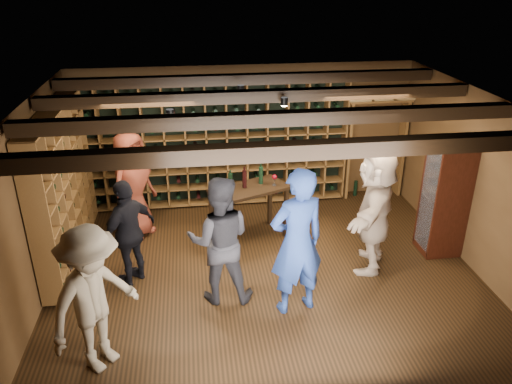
{
  "coord_description": "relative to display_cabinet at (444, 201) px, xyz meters",
  "views": [
    {
      "loc": [
        -0.95,
        -6.04,
        4.06
      ],
      "look_at": [
        -0.11,
        0.2,
        1.17
      ],
      "focal_mm": 35.0,
      "sensor_mm": 36.0,
      "label": 1
    }
  ],
  "objects": [
    {
      "name": "wine_rack_left",
      "position": [
        -5.54,
        0.62,
        0.29
      ],
      "size": [
        0.3,
        2.65,
        2.2
      ],
      "color": "brown",
      "rests_on": "ground"
    },
    {
      "name": "display_cabinet",
      "position": [
        0.0,
        0.0,
        0.0
      ],
      "size": [
        0.55,
        0.5,
        1.75
      ],
      "color": "black",
      "rests_on": "ground"
    },
    {
      "name": "tasting_table",
      "position": [
        -2.83,
        0.77,
        -0.07
      ],
      "size": [
        1.32,
        1.0,
        1.17
      ],
      "rotation": [
        0.0,
        0.0,
        0.4
      ],
      "color": "black",
      "rests_on": "ground"
    },
    {
      "name": "crate_shelf",
      "position": [
        -0.31,
        2.12,
        0.71
      ],
      "size": [
        1.2,
        0.32,
        2.07
      ],
      "color": "brown",
      "rests_on": "ground"
    },
    {
      "name": "guest_red_floral",
      "position": [
        -4.64,
        1.15,
        0.02
      ],
      "size": [
        0.94,
        1.02,
        1.75
      ],
      "primitive_type": "imported",
      "rotation": [
        0.0,
        0.0,
        0.97
      ],
      "color": "maroon",
      "rests_on": "ground"
    },
    {
      "name": "room_shell",
      "position": [
        -2.71,
        -0.15,
        1.56
      ],
      "size": [
        6.0,
        6.0,
        6.0
      ],
      "color": "brown",
      "rests_on": "ground"
    },
    {
      "name": "ground",
      "position": [
        -2.71,
        -0.2,
        -0.86
      ],
      "size": [
        6.0,
        6.0,
        0.0
      ],
      "primitive_type": "plane",
      "color": "black",
      "rests_on": "ground"
    },
    {
      "name": "wine_rack_back",
      "position": [
        -3.24,
        2.13,
        0.29
      ],
      "size": [
        4.65,
        0.3,
        2.2
      ],
      "color": "brown",
      "rests_on": "ground"
    },
    {
      "name": "guest_khaki",
      "position": [
        -4.78,
        -1.78,
        0.0
      ],
      "size": [
        1.2,
        1.26,
        1.72
      ],
      "primitive_type": "imported",
      "rotation": [
        0.0,
        0.0,
        0.87
      ],
      "color": "#84755B",
      "rests_on": "ground"
    },
    {
      "name": "man_grey_suit",
      "position": [
        -3.39,
        -0.74,
        0.01
      ],
      "size": [
        0.91,
        0.74,
        1.73
      ],
      "primitive_type": "imported",
      "rotation": [
        0.0,
        0.0,
        3.04
      ],
      "color": "black",
      "rests_on": "ground"
    },
    {
      "name": "guest_woman_black",
      "position": [
        -4.58,
        -0.19,
        -0.09
      ],
      "size": [
        0.87,
        0.92,
        1.53
      ],
      "primitive_type": "imported",
      "rotation": [
        0.0,
        0.0,
        3.99
      ],
      "color": "black",
      "rests_on": "ground"
    },
    {
      "name": "man_blue_shirt",
      "position": [
        -2.47,
        -1.1,
        0.12
      ],
      "size": [
        0.8,
        0.63,
        1.95
      ],
      "primitive_type": "imported",
      "rotation": [
        0.0,
        0.0,
        3.39
      ],
      "color": "navy",
      "rests_on": "ground"
    },
    {
      "name": "guest_beige",
      "position": [
        -1.18,
        -0.26,
        0.06
      ],
      "size": [
        1.23,
        1.76,
        1.83
      ],
      "primitive_type": "imported",
      "rotation": [
        0.0,
        0.0,
        4.25
      ],
      "color": "#C0A78D",
      "rests_on": "ground"
    }
  ]
}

